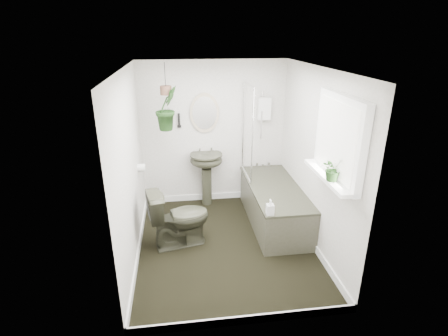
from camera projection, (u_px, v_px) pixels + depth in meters
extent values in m
cube|color=black|center=(225.00, 245.00, 4.72)|extent=(2.30, 2.80, 0.02)
cube|color=white|center=(226.00, 67.00, 3.87)|extent=(2.30, 2.80, 0.02)
cube|color=silver|center=(213.00, 134.00, 5.60)|extent=(2.30, 0.02, 2.30)
cube|color=silver|center=(248.00, 223.00, 3.00)|extent=(2.30, 0.02, 2.30)
cube|color=silver|center=(129.00, 170.00, 4.15)|extent=(0.02, 2.80, 2.30)
cube|color=silver|center=(316.00, 160.00, 4.44)|extent=(0.02, 2.80, 2.30)
cube|color=white|center=(225.00, 241.00, 4.70)|extent=(2.30, 2.80, 0.10)
cube|color=white|center=(264.00, 109.00, 5.49)|extent=(0.20, 0.10, 0.35)
ellipsoid|color=#C0AE90|center=(205.00, 113.00, 5.42)|extent=(0.46, 0.03, 0.62)
cylinder|color=black|center=(179.00, 120.00, 5.39)|extent=(0.04, 0.04, 0.22)
cylinder|color=white|center=(141.00, 168.00, 4.90)|extent=(0.11, 0.11, 0.11)
cube|color=white|center=(339.00, 139.00, 3.61)|extent=(0.08, 1.00, 0.90)
cube|color=white|center=(329.00, 176.00, 3.75)|extent=(0.18, 1.00, 0.04)
cube|color=white|center=(335.00, 139.00, 3.60)|extent=(0.01, 0.86, 0.76)
imported|color=#2F3023|center=(179.00, 217.00, 4.59)|extent=(0.86, 0.60, 0.80)
imported|color=black|center=(333.00, 169.00, 3.56)|extent=(0.29, 0.27, 0.25)
imported|color=black|center=(167.00, 108.00, 4.89)|extent=(0.44, 0.43, 0.62)
imported|color=black|center=(270.00, 207.00, 4.27)|extent=(0.09, 0.10, 0.20)
cylinder|color=brown|center=(166.00, 90.00, 4.80)|extent=(0.16, 0.16, 0.12)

